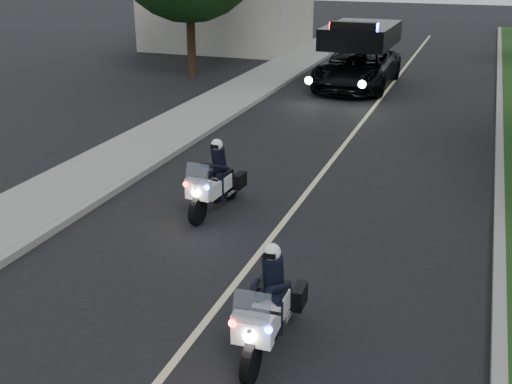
% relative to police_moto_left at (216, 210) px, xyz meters
% --- Properties ---
extents(ground, '(120.00, 120.00, 0.00)m').
position_rel_police_moto_left_xyz_m(ground, '(1.54, -4.68, 0.00)').
color(ground, black).
rests_on(ground, ground).
extents(curb_right, '(0.20, 60.00, 0.15)m').
position_rel_police_moto_left_xyz_m(curb_right, '(5.64, 5.32, 0.07)').
color(curb_right, gray).
rests_on(curb_right, ground).
extents(curb_left, '(0.20, 60.00, 0.15)m').
position_rel_police_moto_left_xyz_m(curb_left, '(-2.56, 5.32, 0.07)').
color(curb_left, gray).
rests_on(curb_left, ground).
extents(sidewalk_left, '(2.00, 60.00, 0.16)m').
position_rel_police_moto_left_xyz_m(sidewalk_left, '(-3.66, 5.32, 0.08)').
color(sidewalk_left, gray).
rests_on(sidewalk_left, ground).
extents(lane_marking, '(0.12, 50.00, 0.01)m').
position_rel_police_moto_left_xyz_m(lane_marking, '(1.54, 5.32, 0.00)').
color(lane_marking, '#BFB78C').
rests_on(lane_marking, ground).
extents(police_moto_left, '(0.75, 1.85, 1.54)m').
position_rel_police_moto_left_xyz_m(police_moto_left, '(0.00, 0.00, 0.00)').
color(police_moto_left, silver).
rests_on(police_moto_left, ground).
extents(police_moto_right, '(0.70, 1.83, 1.54)m').
position_rel_police_moto_left_xyz_m(police_moto_right, '(2.62, -4.22, 0.00)').
color(police_moto_right, silver).
rests_on(police_moto_right, ground).
extents(police_suv, '(2.77, 5.83, 2.81)m').
position_rel_police_moto_left_xyz_m(police_suv, '(0.29, 13.44, 0.00)').
color(police_suv, black).
rests_on(police_suv, ground).
extents(bicycle, '(0.86, 1.97, 1.00)m').
position_rel_police_moto_left_xyz_m(bicycle, '(-0.91, 19.69, 0.00)').
color(bicycle, black).
rests_on(bicycle, ground).
extents(cyclist, '(0.66, 0.46, 1.78)m').
position_rel_police_moto_left_xyz_m(cyclist, '(-0.91, 19.69, 0.00)').
color(cyclist, black).
rests_on(cyclist, ground).
extents(tree_left_near, '(8.09, 8.09, 10.42)m').
position_rel_police_moto_left_xyz_m(tree_left_near, '(-6.76, 13.15, 0.00)').
color(tree_left_near, '#143D14').
rests_on(tree_left_near, ground).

